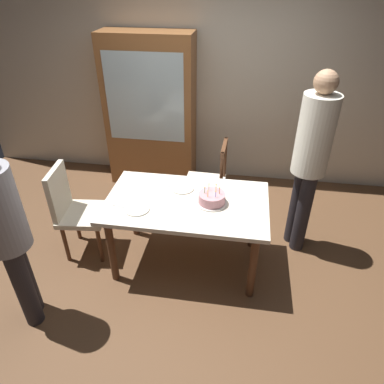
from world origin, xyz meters
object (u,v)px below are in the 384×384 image
chair_spindle_back (207,184)px  person_guest (311,156)px  person_celebrant (5,231)px  dining_table (187,210)px  plate_near_celebrant (137,209)px  birthday_cake (212,198)px  chair_upholstered (73,207)px  china_cabinet (151,112)px  plate_far_side (182,188)px

chair_spindle_back → person_guest: size_ratio=0.52×
person_celebrant → dining_table: bearing=35.5°
person_celebrant → chair_spindle_back: bearing=51.4°
dining_table → plate_near_celebrant: plate_near_celebrant is taller
plate_near_celebrant → person_guest: (1.48, 0.64, 0.31)m
birthday_cake → plate_near_celebrant: 0.66m
chair_spindle_back → person_celebrant: bearing=-128.6°
plate_near_celebrant → chair_spindle_back: (0.50, 0.95, -0.28)m
chair_upholstered → person_guest: 2.30m
chair_upholstered → china_cabinet: bearing=75.7°
chair_spindle_back → person_guest: (0.98, -0.31, 0.58)m
chair_spindle_back → person_celebrant: person_celebrant is taller
plate_far_side → china_cabinet: china_cabinet is taller
person_guest → birthday_cake: bearing=-152.8°
chair_upholstered → plate_near_celebrant: bearing=-15.5°
chair_spindle_back → chair_upholstered: size_ratio=1.00×
person_guest → china_cabinet: size_ratio=0.96×
birthday_cake → chair_upholstered: chair_upholstered is taller
dining_table → plate_near_celebrant: size_ratio=6.64×
chair_upholstered → person_celebrant: bearing=-93.7°
dining_table → birthday_cake: 0.27m
person_celebrant → plate_near_celebrant: bearing=39.7°
plate_near_celebrant → birthday_cake: bearing=17.8°
plate_far_side → birthday_cake: bearing=-32.7°
plate_near_celebrant → chair_spindle_back: size_ratio=0.23×
dining_table → person_guest: size_ratio=0.80×
plate_far_side → chair_upholstered: (-1.05, -0.20, -0.20)m
dining_table → plate_far_side: size_ratio=6.64×
chair_spindle_back → plate_far_side: bearing=-107.3°
person_celebrant → china_cabinet: size_ratio=0.84×
birthday_cake → person_guest: bearing=27.2°
dining_table → plate_far_side: plate_far_side is taller
chair_spindle_back → person_guest: 1.18m
birthday_cake → chair_upholstered: 1.37m
plate_far_side → person_guest: 1.22m
birthday_cake → person_celebrant: 1.64m
person_guest → dining_table: bearing=-157.7°
plate_near_celebrant → china_cabinet: bearing=100.4°
plate_near_celebrant → plate_far_side: bearing=50.2°
dining_table → birthday_cake: bearing=1.1°
chair_spindle_back → chair_upholstered: bearing=-148.3°
chair_spindle_back → china_cabinet: (-0.82, 0.80, 0.49)m
plate_near_celebrant → plate_far_side: (0.33, 0.39, 0.00)m
person_celebrant → china_cabinet: bearing=79.3°
plate_near_celebrant → china_cabinet: size_ratio=0.12×
dining_table → person_guest: person_guest is taller
chair_upholstered → dining_table: bearing=-0.1°
plate_near_celebrant → person_guest: bearing=23.3°
chair_spindle_back → china_cabinet: size_ratio=0.50×
dining_table → chair_upholstered: 1.12m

